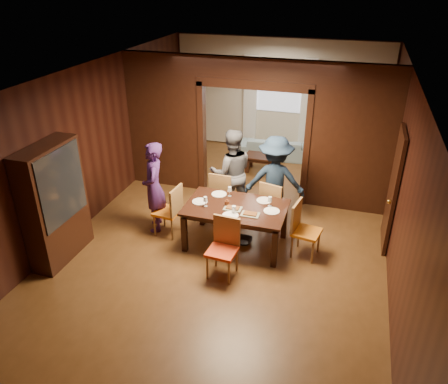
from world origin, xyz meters
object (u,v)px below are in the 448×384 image
(chair_right, at_px, (307,230))
(chair_far_l, at_px, (224,193))
(dining_table, at_px, (236,225))
(person_purple, at_px, (154,187))
(chair_left, at_px, (167,210))
(chair_near, at_px, (222,250))
(coffee_table, at_px, (262,163))
(hutch, at_px, (55,204))
(person_grey, at_px, (231,173))
(chair_far_r, at_px, (274,204))
(person_navy, at_px, (275,181))
(sofa, at_px, (275,148))

(chair_right, distance_m, chair_far_l, 1.93)
(dining_table, bearing_deg, person_purple, 176.46)
(person_purple, height_order, chair_left, person_purple)
(chair_right, height_order, chair_near, same)
(coffee_table, bearing_deg, chair_right, -65.43)
(chair_left, relative_size, hutch, 0.48)
(coffee_table, height_order, chair_far_l, chair_far_l)
(person_purple, distance_m, coffee_table, 3.45)
(coffee_table, bearing_deg, person_purple, -113.32)
(person_purple, relative_size, person_grey, 0.97)
(dining_table, relative_size, chair_left, 1.78)
(hutch, bearing_deg, chair_far_r, 31.22)
(person_navy, distance_m, chair_far_l, 1.05)
(hutch, bearing_deg, person_navy, 33.95)
(chair_far_l, bearing_deg, dining_table, 121.98)
(person_navy, xyz_separation_m, chair_right, (0.74, -0.94, -0.38))
(sofa, height_order, hutch, hutch)
(coffee_table, bearing_deg, person_grey, -94.22)
(chair_near, bearing_deg, chair_right, 42.79)
(dining_table, bearing_deg, chair_far_l, 118.83)
(person_navy, height_order, sofa, person_navy)
(chair_left, bearing_deg, chair_far_l, 144.63)
(dining_table, distance_m, coffee_table, 3.22)
(chair_right, xyz_separation_m, chair_near, (-1.19, -0.94, 0.00))
(chair_left, bearing_deg, person_purple, -107.11)
(person_purple, bearing_deg, person_grey, 105.35)
(chair_left, distance_m, chair_far_l, 1.21)
(chair_far_l, relative_size, chair_near, 1.00)
(coffee_table, height_order, chair_right, chair_right)
(person_grey, height_order, chair_left, person_grey)
(sofa, bearing_deg, chair_far_r, 95.72)
(sofa, height_order, chair_left, chair_left)
(sofa, height_order, chair_far_r, chair_far_r)
(person_purple, height_order, chair_far_r, person_purple)
(person_grey, bearing_deg, chair_far_r, 139.24)
(person_grey, xyz_separation_m, dining_table, (0.39, -1.07, -0.49))
(coffee_table, bearing_deg, hutch, -119.43)
(chair_far_l, height_order, chair_far_r, same)
(person_grey, relative_size, chair_near, 1.80)
(person_purple, distance_m, chair_far_l, 1.39)
(chair_left, xyz_separation_m, chair_near, (1.32, -0.90, 0.00))
(person_navy, bearing_deg, person_purple, 14.61)
(person_purple, distance_m, chair_left, 0.48)
(chair_right, xyz_separation_m, chair_far_l, (-1.72, 0.88, 0.00))
(dining_table, bearing_deg, person_navy, 63.36)
(coffee_table, height_order, chair_far_r, chair_far_r)
(chair_far_l, xyz_separation_m, hutch, (-2.21, -2.09, 0.52))
(chair_far_r, bearing_deg, person_grey, -2.93)
(chair_left, relative_size, chair_far_l, 1.00)
(chair_near, bearing_deg, sofa, 95.99)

